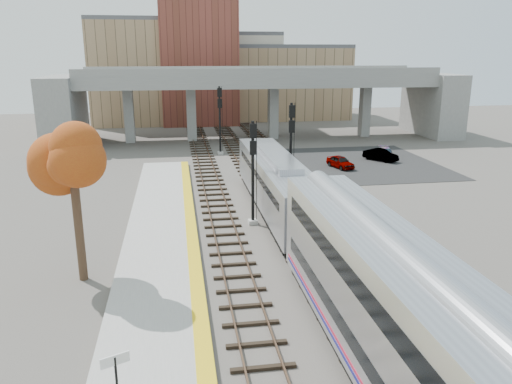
{
  "coord_description": "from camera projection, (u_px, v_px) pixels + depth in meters",
  "views": [
    {
      "loc": [
        -6.02,
        -21.56,
        11.43
      ],
      "look_at": [
        -1.0,
        9.73,
        2.5
      ],
      "focal_mm": 35.0,
      "sensor_mm": 36.0,
      "label": 1
    }
  ],
  "objects": [
    {
      "name": "signal_mast_near",
      "position": [
        253.0,
        174.0,
        33.31
      ],
      "size": [
        0.6,
        0.64,
        7.09
      ],
      "color": "#9E9E99",
      "rests_on": "ground"
    },
    {
      "name": "station_sign",
      "position": [
        116.0,
        374.0,
        15.19
      ],
      "size": [
        0.85,
        0.4,
        2.27
      ],
      "rotation": [
        0.0,
        0.0,
        0.41
      ],
      "color": "black",
      "rests_on": "platform"
    },
    {
      "name": "car_c",
      "position": [
        386.0,
        153.0,
        55.45
      ],
      "size": [
        2.36,
        4.07,
        1.11
      ],
      "primitive_type": "imported",
      "rotation": [
        0.0,
        0.0,
        -0.22
      ],
      "color": "#99999E",
      "rests_on": "parking_lot"
    },
    {
      "name": "locomotive",
      "position": [
        277.0,
        183.0,
        36.13
      ],
      "size": [
        3.02,
        19.05,
        4.1
      ],
      "color": "#A8AAB2",
      "rests_on": "ground"
    },
    {
      "name": "buildings_far",
      "position": [
        217.0,
        73.0,
        85.83
      ],
      "size": [
        43.0,
        21.0,
        20.6
      ],
      "color": "#9B7D5A",
      "rests_on": "ground"
    },
    {
      "name": "overpass",
      "position": [
        258.0,
        95.0,
        66.45
      ],
      "size": [
        54.0,
        12.0,
        9.5
      ],
      "color": "slate",
      "rests_on": "ground"
    },
    {
      "name": "coach",
      "position": [
        431.0,
        360.0,
        14.5
      ],
      "size": [
        3.03,
        25.0,
        5.0
      ],
      "color": "#A8AAB2",
      "rests_on": "ground"
    },
    {
      "name": "signal_mast_far",
      "position": [
        220.0,
        120.0,
        56.61
      ],
      "size": [
        0.6,
        0.64,
        7.73
      ],
      "color": "#9E9E99",
      "rests_on": "ground"
    },
    {
      "name": "signal_mast_mid",
      "position": [
        291.0,
        150.0,
        40.08
      ],
      "size": [
        0.6,
        0.64,
        7.57
      ],
      "color": "#9E9E99",
      "rests_on": "ground"
    },
    {
      "name": "car_a",
      "position": [
        340.0,
        162.0,
        50.62
      ],
      "size": [
        2.35,
        3.84,
        1.22
      ],
      "primitive_type": "imported",
      "rotation": [
        0.0,
        0.0,
        0.27
      ],
      "color": "#99999E",
      "rests_on": "parking_lot"
    },
    {
      "name": "yellow_strip",
      "position": [
        198.0,
        294.0,
        23.6
      ],
      "size": [
        0.7,
        60.0,
        0.01
      ],
      "primitive_type": "cube",
      "color": "yellow",
      "rests_on": "platform"
    },
    {
      "name": "ground",
      "position": [
        307.0,
        293.0,
        24.51
      ],
      "size": [
        160.0,
        160.0,
        0.0
      ],
      "primitive_type": "plane",
      "color": "#47423D",
      "rests_on": "ground"
    },
    {
      "name": "tree",
      "position": [
        72.0,
        159.0,
        24.26
      ],
      "size": [
        3.6,
        3.6,
        8.65
      ],
      "color": "#382619",
      "rests_on": "ground"
    },
    {
      "name": "parking_lot",
      "position": [
        367.0,
        163.0,
        53.25
      ],
      "size": [
        14.0,
        18.0,
        0.04
      ],
      "primitive_type": "cube",
      "color": "black",
      "rests_on": "ground"
    },
    {
      "name": "platform",
      "position": [
        157.0,
        301.0,
        23.36
      ],
      "size": [
        4.5,
        60.0,
        0.35
      ],
      "primitive_type": "cube",
      "color": "#9E9E99",
      "rests_on": "ground"
    },
    {
      "name": "tracks",
      "position": [
        276.0,
        213.0,
        36.51
      ],
      "size": [
        10.7,
        95.0,
        0.25
      ],
      "color": "black",
      "rests_on": "ground"
    },
    {
      "name": "car_b",
      "position": [
        381.0,
        155.0,
        53.92
      ],
      "size": [
        3.29,
        3.92,
        1.27
      ],
      "primitive_type": "imported",
      "rotation": [
        0.0,
        0.0,
        0.61
      ],
      "color": "#99999E",
      "rests_on": "parking_lot"
    }
  ]
}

